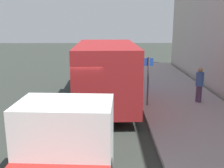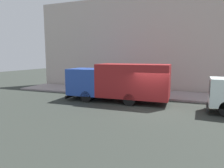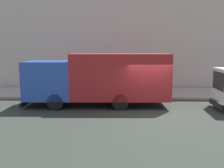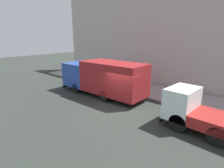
{
  "view_description": "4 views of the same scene",
  "coord_description": "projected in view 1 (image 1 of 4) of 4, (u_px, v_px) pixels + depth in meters",
  "views": [
    {
      "loc": [
        1.47,
        -10.2,
        4.05
      ],
      "look_at": [
        1.6,
        0.57,
        1.48
      ],
      "focal_mm": 42.65,
      "sensor_mm": 36.0,
      "label": 1
    },
    {
      "loc": [
        -13.75,
        -2.27,
        3.62
      ],
      "look_at": [
        1.16,
        3.37,
        1.43
      ],
      "focal_mm": 31.74,
      "sensor_mm": 36.0,
      "label": 2
    },
    {
      "loc": [
        -13.02,
        1.76,
        3.33
      ],
      "look_at": [
        1.28,
        2.11,
        1.29
      ],
      "focal_mm": 39.59,
      "sensor_mm": 36.0,
      "label": 3
    },
    {
      "loc": [
        -9.73,
        -7.97,
        5.21
      ],
      "look_at": [
        0.89,
        1.4,
        1.37
      ],
      "focal_mm": 29.03,
      "sensor_mm": 36.0,
      "label": 4
    }
  ],
  "objects": [
    {
      "name": "traffic_cone_orange",
      "position": [
        140.0,
        75.0,
        18.15
      ],
      "size": [
        0.43,
        0.43,
        0.62
      ],
      "primitive_type": "cone",
      "color": "orange",
      "rests_on": "sidewalk"
    },
    {
      "name": "pedestrian_walking",
      "position": [
        199.0,
        84.0,
        12.94
      ],
      "size": [
        0.42,
        0.42,
        1.7
      ],
      "rotation": [
        0.0,
        0.0,
        3.02
      ],
      "color": "#4C3453",
      "rests_on": "sidewalk"
    },
    {
      "name": "ground",
      "position": [
        73.0,
        123.0,
        10.84
      ],
      "size": [
        80.0,
        80.0,
        0.0
      ],
      "primitive_type": "plane",
      "color": "#2C312C"
    },
    {
      "name": "sidewalk",
      "position": [
        198.0,
        120.0,
        10.89
      ],
      "size": [
        4.21,
        30.0,
        0.15
      ],
      "primitive_type": "cube",
      "color": "#9D9092",
      "rests_on": "ground"
    },
    {
      "name": "street_sign_post",
      "position": [
        148.0,
        76.0,
        12.38
      ],
      "size": [
        0.44,
        0.08,
        2.3
      ],
      "color": "#4C5156",
      "rests_on": "sidewalk"
    },
    {
      "name": "large_utility_truck",
      "position": [
        106.0,
        70.0,
        13.24
      ],
      "size": [
        2.73,
        8.36,
        3.05
      ],
      "rotation": [
        0.0,
        0.0,
        0.02
      ],
      "color": "#2647A7",
      "rests_on": "ground"
    }
  ]
}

